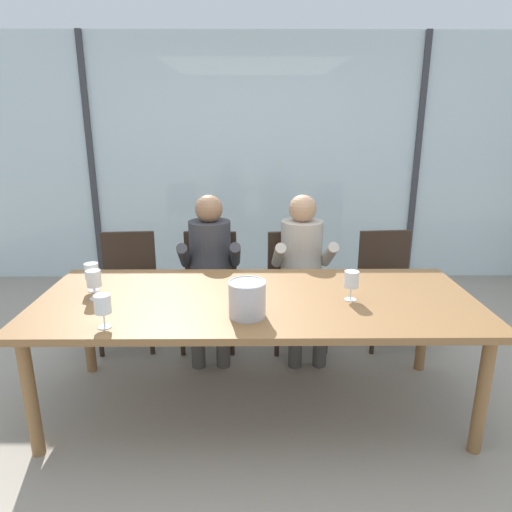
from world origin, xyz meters
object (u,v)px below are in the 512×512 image
at_px(person_beige_jumper, 303,264).
at_px(wine_glass_by_left_taster, 351,281).
at_px(dining_table, 256,307).
at_px(wine_glass_by_right_taster, 94,280).
at_px(person_charcoal_jacket, 210,264).
at_px(chair_right_of_center, 387,278).
at_px(chair_left_of_center, 210,279).
at_px(wine_glass_near_bucket, 103,306).
at_px(chair_center, 295,279).
at_px(chair_near_curtain, 128,280).
at_px(wine_glass_center_pour, 92,272).
at_px(ice_bucket_primary, 247,298).

height_order(person_beige_jumper, wine_glass_by_left_taster, person_beige_jumper).
xyz_separation_m(dining_table, wine_glass_by_left_taster, (0.55, -0.04, 0.18)).
distance_m(wine_glass_by_left_taster, wine_glass_by_right_taster, 1.48).
height_order(person_charcoal_jacket, person_beige_jumper, same).
distance_m(chair_right_of_center, wine_glass_by_left_taster, 1.17).
bearing_deg(chair_left_of_center, wine_glass_near_bucket, -106.05).
xyz_separation_m(chair_right_of_center, person_charcoal_jacket, (-1.41, -0.15, 0.17)).
bearing_deg(person_charcoal_jacket, person_beige_jumper, -3.09).
bearing_deg(person_beige_jumper, dining_table, -117.03).
relative_size(chair_center, wine_glass_by_right_taster, 5.05).
height_order(chair_near_curtain, wine_glass_near_bucket, wine_glass_near_bucket).
height_order(wine_glass_by_left_taster, wine_glass_near_bucket, same).
height_order(person_charcoal_jacket, wine_glass_center_pour, person_charcoal_jacket).
bearing_deg(chair_right_of_center, wine_glass_near_bucket, -148.35).
relative_size(person_charcoal_jacket, ice_bucket_primary, 5.82).
height_order(chair_left_of_center, person_charcoal_jacket, person_charcoal_jacket).
relative_size(chair_near_curtain, wine_glass_center_pour, 5.05).
height_order(ice_bucket_primary, wine_glass_near_bucket, ice_bucket_primary).
xyz_separation_m(chair_near_curtain, person_charcoal_jacket, (0.67, -0.13, 0.17)).
bearing_deg(chair_near_curtain, ice_bucket_primary, -56.81).
height_order(chair_left_of_center, person_beige_jumper, person_beige_jumper).
bearing_deg(wine_glass_by_left_taster, chair_near_curtain, 147.93).
distance_m(chair_left_of_center, wine_glass_by_right_taster, 1.16).
bearing_deg(chair_right_of_center, dining_table, -142.81).
height_order(chair_left_of_center, chair_right_of_center, same).
distance_m(ice_bucket_primary, wine_glass_center_pour, 1.02).
height_order(dining_table, ice_bucket_primary, ice_bucket_primary).
height_order(ice_bucket_primary, wine_glass_by_right_taster, ice_bucket_primary).
distance_m(person_charcoal_jacket, person_beige_jumper, 0.70).
bearing_deg(chair_left_of_center, person_beige_jumper, -9.33).
relative_size(person_charcoal_jacket, wine_glass_near_bucket, 6.89).
xyz_separation_m(chair_left_of_center, wine_glass_center_pour, (-0.63, -0.81, 0.34)).
bearing_deg(wine_glass_by_right_taster, chair_center, 36.95).
relative_size(chair_right_of_center, person_beige_jumper, 0.73).
bearing_deg(wine_glass_by_right_taster, person_charcoal_jacket, 54.00).
distance_m(dining_table, wine_glass_by_right_taster, 0.96).
xyz_separation_m(dining_table, person_beige_jumper, (0.36, 0.80, 0.01)).
bearing_deg(chair_right_of_center, ice_bucket_primary, -137.18).
xyz_separation_m(chair_near_curtain, chair_right_of_center, (2.07, 0.02, 0.00)).
bearing_deg(person_charcoal_jacket, wine_glass_near_bucket, -112.51).
relative_size(dining_table, wine_glass_near_bucket, 14.75).
bearing_deg(person_charcoal_jacket, chair_center, 7.94).
bearing_deg(wine_glass_by_left_taster, person_charcoal_jacket, 136.53).
height_order(chair_near_curtain, chair_left_of_center, same).
height_order(chair_center, person_charcoal_jacket, person_charcoal_jacket).
xyz_separation_m(wine_glass_by_left_taster, wine_glass_near_bucket, (-1.31, -0.36, 0.00)).
relative_size(chair_left_of_center, chair_right_of_center, 1.00).
bearing_deg(dining_table, chair_right_of_center, 42.05).
distance_m(dining_table, chair_center, 1.00).
distance_m(chair_near_curtain, chair_center, 1.33).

